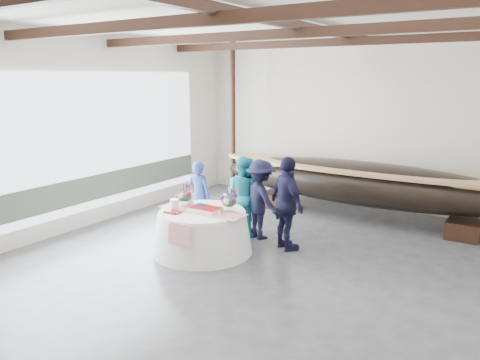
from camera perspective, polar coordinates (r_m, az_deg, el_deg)
The scene contains 13 objects.
floor at distance 8.23m, azimuth 1.50°, elevation -12.58°, with size 10.00×12.00×0.01m, color #3D3D42.
wall_back at distance 13.02m, azimuth 15.60°, elevation 6.58°, with size 10.00×0.02×4.50m, color silver.
wall_left at distance 11.00m, azimuth -21.32°, elevation 5.18°, with size 0.02×12.00×4.50m, color silver.
ceiling at distance 7.53m, azimuth 1.71°, elevation 20.22°, with size 10.00×12.00×0.01m, color white.
pavilion_structure at distance 8.17m, azimuth 4.72°, elevation 16.07°, with size 9.80×11.76×4.50m.
open_bay at distance 11.62m, azimuth -17.03°, elevation 3.72°, with size 0.03×7.00×3.20m.
longboat_display at distance 11.84m, azimuth 14.68°, elevation -0.35°, with size 7.86×1.57×1.47m.
banquet_table at distance 9.53m, azimuth -4.62°, elevation -6.25°, with size 2.02×2.02×0.87m.
tabletop_items at distance 9.51m, azimuth -4.57°, elevation -2.64°, with size 1.87×0.97×0.40m.
guest_woman_blue at distance 10.93m, azimuth -5.00°, elevation -1.81°, with size 0.58×0.38×1.60m, color #2B408C.
guest_woman_teal at distance 10.49m, azimuth 0.40°, elevation -1.85°, with size 0.86×0.67×1.78m, color teal.
guest_man_left at distance 10.20m, azimuth 2.50°, elevation -2.37°, with size 1.13×0.65×1.75m, color black.
guest_man_right at distance 9.52m, azimuth 5.76°, elevation -2.91°, with size 1.14×0.47×1.94m, color black.
Camera 1 is at (3.88, -6.37, 3.49)m, focal length 35.00 mm.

